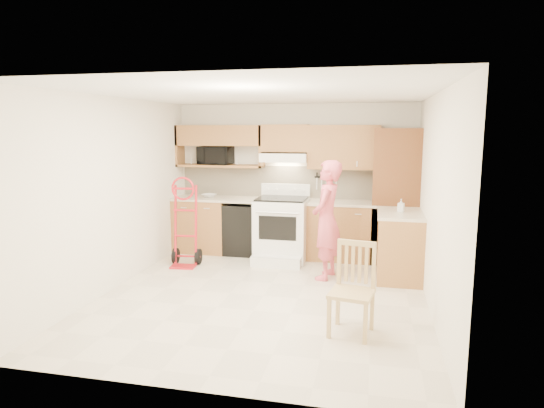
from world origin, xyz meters
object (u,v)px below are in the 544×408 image
(microwave, at_px, (216,155))
(range, at_px, (281,224))
(hand_truck, at_px, (184,226))
(person, at_px, (327,220))
(dining_chair, at_px, (352,290))

(microwave, height_order, range, microwave)
(hand_truck, bearing_deg, range, 19.07)
(person, xyz_separation_m, dining_chair, (0.44, -1.79, -0.36))
(range, xyz_separation_m, hand_truck, (-1.39, -0.62, 0.02))
(range, relative_size, hand_truck, 0.96)
(microwave, bearing_deg, range, -16.74)
(microwave, relative_size, person, 0.33)
(microwave, relative_size, dining_chair, 0.59)
(hand_truck, bearing_deg, person, -8.19)
(person, bearing_deg, hand_truck, -83.79)
(person, height_order, dining_chair, person)
(microwave, distance_m, dining_chair, 4.04)
(range, distance_m, hand_truck, 1.52)
(dining_chair, bearing_deg, hand_truck, 153.58)
(range, height_order, hand_truck, hand_truck)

